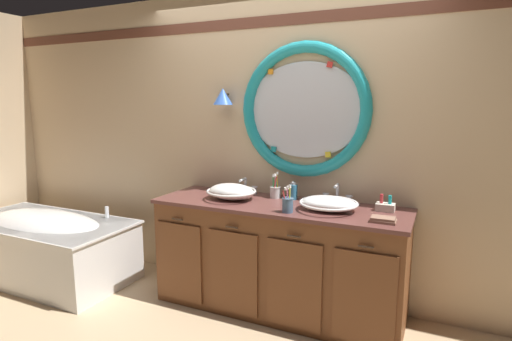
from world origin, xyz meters
TOP-DOWN VIEW (x-y plane):
  - ground_plane at (0.00, 0.00)m, footprint 14.00×14.00m
  - back_wall_assembly at (0.02, 0.58)m, footprint 6.40×0.26m
  - vanity_counter at (0.11, 0.24)m, footprint 2.00×0.66m
  - bathtub at (-2.13, -0.13)m, footprint 1.70×0.84m
  - sink_basin_left at (-0.30, 0.22)m, footprint 0.41×0.41m
  - sink_basin_right at (0.51, 0.22)m, footprint 0.43×0.43m
  - faucet_set_left at (-0.30, 0.47)m, footprint 0.23×0.13m
  - faucet_set_right at (0.51, 0.47)m, footprint 0.24×0.12m
  - toothbrush_holder_left at (0.01, 0.42)m, footprint 0.10×0.10m
  - toothbrush_holder_right at (0.26, 0.04)m, footprint 0.09×0.09m
  - soap_dispenser at (0.16, 0.43)m, footprint 0.07×0.07m
  - folded_hand_towel at (0.92, 0.08)m, footprint 0.17×0.12m
  - toiletry_basket at (0.90, 0.38)m, footprint 0.13×0.09m

SIDE VIEW (x-z plane):
  - ground_plane at x=0.00m, z-range 0.00..0.00m
  - bathtub at x=-2.13m, z-range 0.01..0.67m
  - vanity_counter at x=0.11m, z-range 0.00..0.88m
  - folded_hand_towel at x=0.92m, z-range 0.88..0.91m
  - toiletry_basket at x=0.90m, z-range 0.85..0.98m
  - sink_basin_right at x=0.51m, z-range 0.88..0.99m
  - faucet_set_left at x=-0.30m, z-range 0.87..1.01m
  - toothbrush_holder_left at x=0.01m, z-range 0.83..1.05m
  - faucet_set_right at x=0.51m, z-range 0.86..1.02m
  - toothbrush_holder_right at x=0.26m, z-range 0.84..1.04m
  - soap_dispenser at x=0.16m, z-range 0.87..1.02m
  - sink_basin_left at x=-0.30m, z-range 0.88..1.01m
  - back_wall_assembly at x=0.02m, z-range 0.03..2.63m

